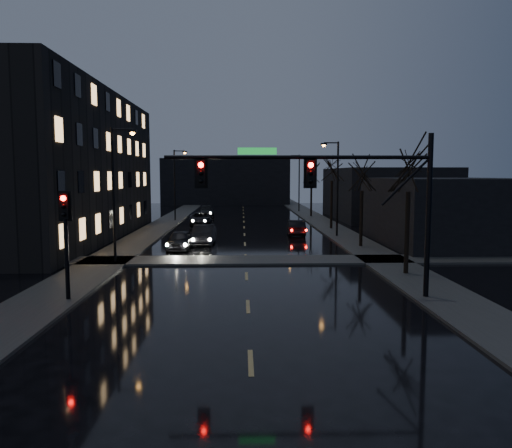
{
  "coord_description": "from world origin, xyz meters",
  "views": [
    {
      "loc": [
        -0.24,
        -11.63,
        5.31
      ],
      "look_at": [
        0.36,
        9.4,
        3.2
      ],
      "focal_mm": 35.0,
      "sensor_mm": 36.0,
      "label": 1
    }
  ],
  "objects": [
    {
      "name": "tree_near",
      "position": [
        8.4,
        14.0,
        6.22
      ],
      "size": [
        3.52,
        3.52,
        8.08
      ],
      "color": "black",
      "rests_on": "ground"
    },
    {
      "name": "commercial_right_far",
      "position": [
        17.0,
        48.0,
        3.0
      ],
      "size": [
        12.0,
        18.0,
        6.0
      ],
      "primitive_type": "cube",
      "color": "black",
      "rests_on": "ground"
    },
    {
      "name": "signal_mast",
      "position": [
        3.85,
        9.0,
        4.87
      ],
      "size": [
        11.11,
        0.41,
        7.0
      ],
      "color": "black",
      "rests_on": "ground"
    },
    {
      "name": "sidewalk_right",
      "position": [
        8.5,
        35.0,
        0.06
      ],
      "size": [
        3.0,
        140.0,
        0.12
      ],
      "primitive_type": "cube",
      "color": "#2D2D2B",
      "rests_on": "ground"
    },
    {
      "name": "oncoming_car_a",
      "position": [
        -4.59,
        23.37,
        0.68
      ],
      "size": [
        1.71,
        4.03,
        1.36
      ],
      "primitive_type": "imported",
      "rotation": [
        0.0,
        0.0,
        -0.03
      ],
      "color": "black",
      "rests_on": "ground"
    },
    {
      "name": "oncoming_car_b",
      "position": [
        -3.12,
        25.96,
        0.73
      ],
      "size": [
        1.75,
        4.48,
        1.45
      ],
      "primitive_type": "imported",
      "rotation": [
        0.0,
        0.0,
        -0.05
      ],
      "color": "black",
      "rests_on": "ground"
    },
    {
      "name": "sidewalk_cross",
      "position": [
        0.0,
        18.5,
        0.06
      ],
      "size": [
        40.0,
        3.0,
        0.12
      ],
      "primitive_type": "cube",
      "color": "#2D2D2B",
      "rests_on": "ground"
    },
    {
      "name": "signal_pole_left",
      "position": [
        -7.5,
        8.99,
        3.01
      ],
      "size": [
        0.35,
        0.41,
        4.53
      ],
      "color": "black",
      "rests_on": "ground"
    },
    {
      "name": "tree_mid_b",
      "position": [
        8.4,
        36.0,
        6.61
      ],
      "size": [
        3.74,
        3.74,
        8.59
      ],
      "color": "black",
      "rests_on": "ground"
    },
    {
      "name": "commercial_right_near",
      "position": [
        15.5,
        26.0,
        2.5
      ],
      "size": [
        10.0,
        14.0,
        5.0
      ],
      "primitive_type": "cube",
      "color": "black",
      "rests_on": "ground"
    },
    {
      "name": "oncoming_car_d",
      "position": [
        -4.63,
        50.7,
        0.69
      ],
      "size": [
        2.27,
        4.88,
        1.38
      ],
      "primitive_type": "imported",
      "rotation": [
        0.0,
        0.0,
        0.07
      ],
      "color": "black",
      "rests_on": "ground"
    },
    {
      "name": "sidewalk_left",
      "position": [
        -8.5,
        35.0,
        0.06
      ],
      "size": [
        3.0,
        140.0,
        0.12
      ],
      "primitive_type": "cube",
      "color": "#2D2D2B",
      "rests_on": "ground"
    },
    {
      "name": "streetlight_l_near",
      "position": [
        -7.58,
        18.0,
        4.77
      ],
      "size": [
        1.53,
        0.28,
        8.0
      ],
      "color": "black",
      "rests_on": "ground"
    },
    {
      "name": "ground",
      "position": [
        0.0,
        0.0,
        0.0
      ],
      "size": [
        160.0,
        160.0,
        0.0
      ],
      "primitive_type": "plane",
      "color": "black",
      "rests_on": "ground"
    },
    {
      "name": "tree_far",
      "position": [
        8.4,
        50.0,
        6.06
      ],
      "size": [
        3.43,
        3.43,
        7.88
      ],
      "color": "black",
      "rests_on": "ground"
    },
    {
      "name": "streetlight_r_mid",
      "position": [
        7.58,
        30.0,
        4.77
      ],
      "size": [
        1.53,
        0.28,
        8.0
      ],
      "color": "black",
      "rests_on": "ground"
    },
    {
      "name": "apartment_block",
      "position": [
        -16.5,
        30.0,
        6.0
      ],
      "size": [
        12.0,
        30.0,
        12.0
      ],
      "primitive_type": "cube",
      "color": "black",
      "rests_on": "ground"
    },
    {
      "name": "far_block",
      "position": [
        -3.0,
        78.0,
        4.0
      ],
      "size": [
        22.0,
        10.0,
        8.0
      ],
      "primitive_type": "cube",
      "color": "black",
      "rests_on": "ground"
    },
    {
      "name": "tree_mid_a",
      "position": [
        8.4,
        24.0,
        5.83
      ],
      "size": [
        3.3,
        3.3,
        7.58
      ],
      "color": "black",
      "rests_on": "ground"
    },
    {
      "name": "streetlight_l_far",
      "position": [
        -7.58,
        45.0,
        4.77
      ],
      "size": [
        1.53,
        0.28,
        8.0
      ],
      "color": "black",
      "rests_on": "ground"
    },
    {
      "name": "lead_car",
      "position": [
        4.48,
        31.28,
        0.68
      ],
      "size": [
        1.62,
        4.19,
        1.36
      ],
      "primitive_type": "imported",
      "rotation": [
        0.0,
        0.0,
        3.1
      ],
      "color": "black",
      "rests_on": "ground"
    },
    {
      "name": "streetlight_r_far",
      "position": [
        7.58,
        58.0,
        4.77
      ],
      "size": [
        1.53,
        0.28,
        8.0
      ],
      "color": "black",
      "rests_on": "ground"
    },
    {
      "name": "oncoming_car_c",
      "position": [
        -4.54,
        40.39,
        0.67
      ],
      "size": [
        2.62,
        5.02,
        1.35
      ],
      "primitive_type": "imported",
      "rotation": [
        0.0,
        0.0,
        0.08
      ],
      "color": "black",
      "rests_on": "ground"
    }
  ]
}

